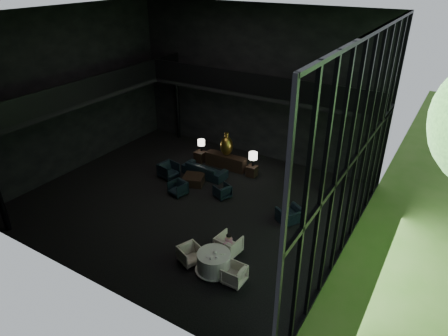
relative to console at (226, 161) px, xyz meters
The scene contains 35 objects.
floor 3.68m from the console, 84.98° to the right, with size 14.00×12.00×0.02m, color black.
ceiling 8.47m from the console, 84.98° to the right, with size 14.00×12.00×0.02m, color black.
wall_back 4.34m from the console, 82.26° to the left, with size 14.00×0.04×8.00m, color black.
wall_front 10.31m from the console, 88.10° to the right, with size 14.00×0.04×8.00m, color black.
wall_left 8.43m from the console, 151.38° to the right, with size 0.04×12.00×8.00m, color black.
curtain_wall 8.91m from the console, 26.63° to the right, with size 0.20×12.00×8.00m, color black, non-canonical shape.
mezzanine_left 7.67m from the console, 147.31° to the right, with size 2.00×12.00×0.25m, color black.
mezzanine_back 4.10m from the console, 45.75° to the left, with size 12.00×2.00×0.25m, color black.
railing_left 7.29m from the console, 142.09° to the right, with size 0.06×12.00×1.00m, color black.
railing_back 4.45m from the console, 15.06° to the left, with size 12.00×0.06×1.00m, color black.
column_nw 5.37m from the console, 156.29° to the left, with size 0.24×0.24×4.00m, color black.
column_ne 5.39m from the console, ahead, with size 0.24×0.24×4.00m, color black.
console is the anchor object (origin of this frame).
bronze_urn 0.89m from the console, 90.00° to the left, with size 0.66×0.66×1.23m.
side_table_left 1.60m from the console, behind, with size 0.51×0.51×0.57m, color black.
table_lamp_left 1.73m from the console, behind, with size 0.38×0.38×0.64m.
side_table_right 1.61m from the console, ahead, with size 0.49×0.49×0.54m, color black.
table_lamp_right 1.75m from the console, ahead, with size 0.44×0.44×0.73m.
sofa 1.41m from the console, 109.16° to the right, with size 2.59×0.76×1.01m, color black.
lounge_armchair_west 3.08m from the console, 127.92° to the right, with size 0.93×0.87×0.96m, color black.
lounge_armchair_east 3.00m from the console, 61.85° to the right, with size 0.59×0.55×0.61m, color black.
lounge_armchair_south 3.56m from the console, 97.40° to the right, with size 0.69×0.64×0.71m, color black.
window_armchair 5.62m from the console, 30.43° to the right, with size 0.89×0.58×0.77m, color black.
coffee_table 2.35m from the console, 100.88° to the right, with size 0.97×0.97×0.43m, color black.
dining_table 7.98m from the console, 61.69° to the right, with size 1.33×1.33×0.75m.
dining_chair_north 7.00m from the console, 57.83° to the right, with size 0.89×0.83×0.92m, color tan.
dining_chair_east 8.54m from the console, 56.82° to the right, with size 0.68×0.63×0.70m, color #B4A894.
dining_chair_west 7.62m from the console, 68.41° to the right, with size 0.70×0.65×0.72m, color #AFA68D.
child 7.23m from the console, 57.84° to the right, with size 0.27×0.27×0.58m.
plate_a 8.13m from the console, 62.83° to the right, with size 0.21×0.21×0.01m, color white.
plate_b 7.93m from the console, 59.56° to the right, with size 0.20×0.20×0.01m, color white.
saucer 8.21m from the console, 60.99° to the right, with size 0.15×0.15×0.01m, color white.
coffee_cup 8.20m from the console, 60.93° to the right, with size 0.08×0.08×0.06m, color white.
cereal_bowl 7.95m from the console, 61.33° to the right, with size 0.15×0.15×0.08m, color white.
cream_pot 8.29m from the console, 62.30° to the right, with size 0.06×0.06×0.07m, color #99999E.
Camera 1 is at (9.45, -12.43, 9.66)m, focal length 32.00 mm.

